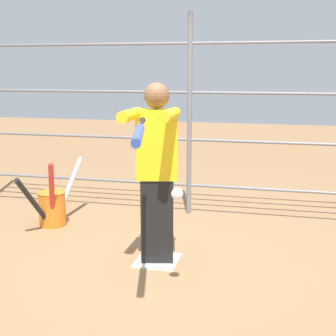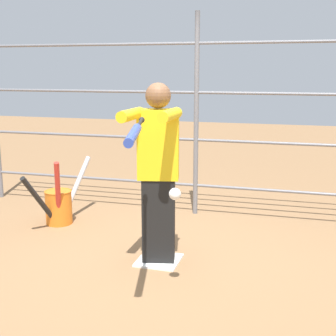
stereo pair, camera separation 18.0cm
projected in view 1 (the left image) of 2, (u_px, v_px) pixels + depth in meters
ground_plane at (158, 261)px, 4.51m from camera, size 24.00×24.00×0.00m
home_plate at (158, 260)px, 4.51m from camera, size 0.40×0.40×0.02m
fence_backstop at (189, 116)px, 5.78m from camera, size 5.82×0.06×2.49m
batter at (157, 169)px, 4.31m from camera, size 0.43×0.64×1.70m
baseball_bat_swinging at (139, 133)px, 3.26m from camera, size 0.26×0.90×0.11m
softball_in_flight at (177, 194)px, 3.67m from camera, size 0.10×0.10×0.10m
bat_bucket at (52, 206)px, 5.51m from camera, size 0.35×1.22×0.81m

